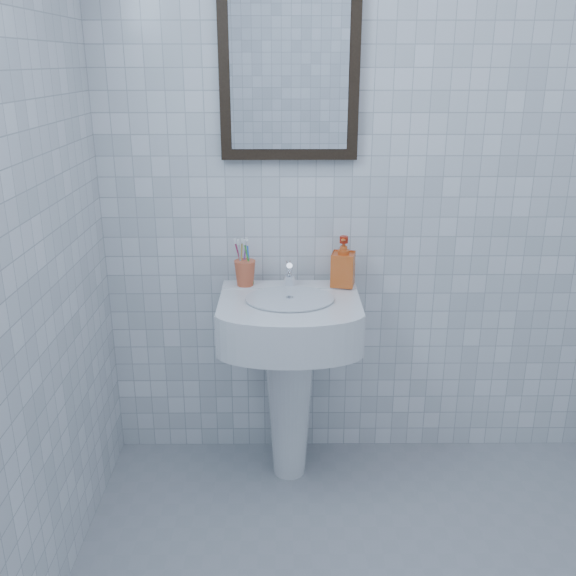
{
  "coord_description": "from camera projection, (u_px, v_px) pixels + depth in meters",
  "views": [
    {
      "loc": [
        -0.4,
        -1.22,
        1.59
      ],
      "look_at": [
        -0.38,
        0.86,
        0.85
      ],
      "focal_mm": 40.0,
      "sensor_mm": 36.0,
      "label": 1
    }
  ],
  "objects": [
    {
      "name": "soap_dispenser",
      "position": [
        343.0,
        261.0,
        2.41
      ],
      "size": [
        0.1,
        0.1,
        0.19
      ],
      "primitive_type": "imported",
      "rotation": [
        0.0,
        0.0,
        -0.2
      ],
      "color": "red",
      "rests_on": "washbasin"
    },
    {
      "name": "faucet",
      "position": [
        289.0,
        276.0,
        2.42
      ],
      "size": [
        0.04,
        0.09,
        0.11
      ],
      "color": "white",
      "rests_on": "washbasin"
    },
    {
      "name": "wall_back",
      "position": [
        390.0,
        156.0,
        2.39
      ],
      "size": [
        2.2,
        0.02,
        2.5
      ],
      "primitive_type": "cube",
      "color": "white",
      "rests_on": "ground"
    },
    {
      "name": "wall_mirror",
      "position": [
        289.0,
        71.0,
        2.27
      ],
      "size": [
        0.5,
        0.04,
        0.62
      ],
      "color": "black",
      "rests_on": "wall_back"
    },
    {
      "name": "washbasin",
      "position": [
        290.0,
        357.0,
        2.43
      ],
      "size": [
        0.51,
        0.37,
        0.78
      ],
      "color": "white",
      "rests_on": "ground"
    },
    {
      "name": "toothbrush_cup",
      "position": [
        245.0,
        273.0,
        2.43
      ],
      "size": [
        0.09,
        0.09,
        0.1
      ],
      "primitive_type": null,
      "rotation": [
        0.0,
        0.0,
        0.17
      ],
      "color": "#D55B37",
      "rests_on": "washbasin"
    }
  ]
}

